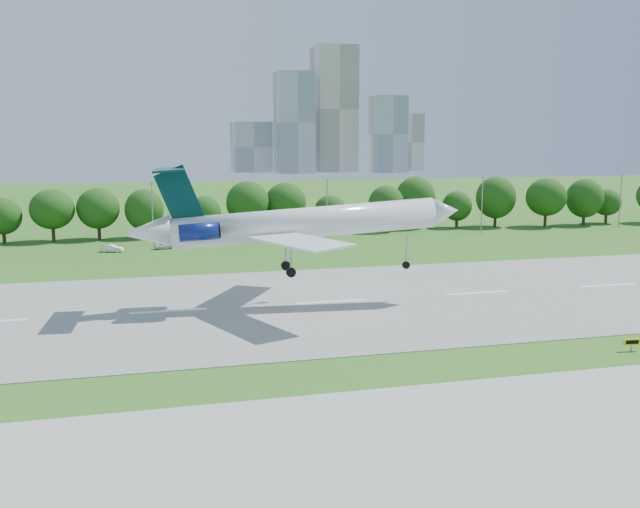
{
  "coord_description": "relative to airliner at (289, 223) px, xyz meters",
  "views": [
    {
      "loc": [
        -23.45,
        -58.8,
        19.95
      ],
      "look_at": [
        -3.3,
        18.0,
        7.33
      ],
      "focal_mm": 40.0,
      "sensor_mm": 36.0,
      "label": 1
    }
  ],
  "objects": [
    {
      "name": "ground",
      "position": [
        5.32,
        -25.15,
        -10.12
      ],
      "size": [
        600.0,
        600.0,
        0.0
      ],
      "primitive_type": "plane",
      "color": "#265F19",
      "rests_on": "ground"
    },
    {
      "name": "runway",
      "position": [
        5.32,
        -0.15,
        -10.08
      ],
      "size": [
        400.0,
        45.0,
        0.08
      ],
      "primitive_type": "cube",
      "color": "gray",
      "rests_on": "ground"
    },
    {
      "name": "taxiway",
      "position": [
        5.32,
        -43.15,
        -10.08
      ],
      "size": [
        400.0,
        23.0,
        0.08
      ],
      "primitive_type": "cube",
      "color": "#ADADA8",
      "rests_on": "ground"
    },
    {
      "name": "tree_line",
      "position": [
        5.32,
        66.85,
        -3.93
      ],
      "size": [
        288.4,
        8.4,
        10.4
      ],
      "color": "#382314",
      "rests_on": "ground"
    },
    {
      "name": "light_poles",
      "position": [
        2.82,
        56.85,
        -3.78
      ],
      "size": [
        175.9,
        0.25,
        12.19
      ],
      "color": "gray",
      "rests_on": "ground"
    },
    {
      "name": "skyline",
      "position": [
        105.49,
        365.46,
        20.34
      ],
      "size": [
        127.0,
        52.0,
        80.0
      ],
      "color": "#B2B2B7",
      "rests_on": "ground"
    },
    {
      "name": "airliner",
      "position": [
        0.0,
        0.0,
        0.0
      ],
      "size": [
        41.1,
        29.8,
        13.39
      ],
      "rotation": [
        0.0,
        -0.06,
        -0.08
      ],
      "color": "white",
      "rests_on": "ground"
    },
    {
      "name": "taxi_sign_centre",
      "position": [
        27.56,
        -27.63,
        -9.24
      ],
      "size": [
        1.71,
        0.42,
        1.2
      ],
      "rotation": [
        0.0,
        0.0,
        -0.13
      ],
      "color": "gray",
      "rests_on": "ground"
    },
    {
      "name": "service_vehicle_a",
      "position": [
        -22.29,
        49.22,
        -9.46
      ],
      "size": [
        4.27,
        2.52,
        1.33
      ],
      "primitive_type": "imported",
      "rotation": [
        0.0,
        0.0,
        1.28
      ],
      "color": "white",
      "rests_on": "ground"
    },
    {
      "name": "service_vehicle_b",
      "position": [
        -12.9,
        50.53,
        -9.46
      ],
      "size": [
        4.09,
        2.29,
        1.32
      ],
      "primitive_type": "imported",
      "rotation": [
        0.0,
        0.0,
        1.77
      ],
      "color": "silver",
      "rests_on": "ground"
    }
  ]
}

